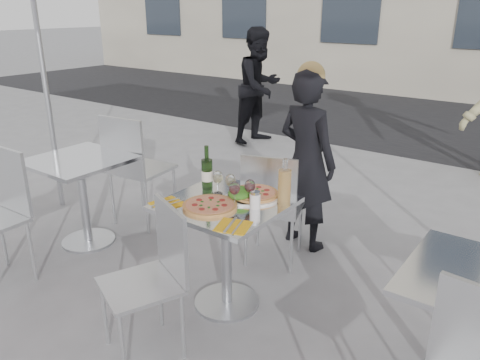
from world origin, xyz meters
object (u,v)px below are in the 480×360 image
Objects in this scene: chair_near at (155,268)px; pedestrian_a at (260,86)px; pizza_far at (255,194)px; carafe at (284,186)px; wineglass_white_a at (218,178)px; wineglass_red_b at (250,187)px; sugar_shaker at (255,200)px; napkin_right at (233,226)px; main_table at (226,232)px; side_table_left at (82,183)px; woman_diner at (307,161)px; pizza_near at (210,205)px; wineglass_white_b at (230,181)px; wine_bottle at (207,172)px; napkin_left at (168,203)px; chair_far at (272,201)px; salad_plate at (240,195)px; wineglass_red_a at (235,189)px; side_chair_lfar at (133,162)px.

chair_near is 4.58m from pedestrian_a.
carafe is (0.21, 0.01, 0.10)m from pizza_far.
wineglass_white_a is 0.26m from wineglass_red_b.
sugar_shaker is 0.29m from napkin_right.
pizza_far reaches higher than main_table.
woman_diner is at bearing 35.74° from side_table_left.
pizza_near is 0.22m from wineglass_white_b.
pizza_far is 1.19× the size of carafe.
napkin_left is (-0.03, -0.35, -0.11)m from wine_bottle.
chair_far is (-0.05, 0.61, 0.00)m from main_table.
salad_plate is 0.97× the size of napkin_right.
napkin_right is (0.05, -0.28, -0.05)m from sugar_shaker.
salad_plate is at bearing -139.33° from pedestrian_a.
woman_diner is 5.05× the size of carafe.
wineglass_red_a is at bearing -139.69° from pedestrian_a.
side_chair_lfar is at bearing -13.80° from chair_far.
napkin_left is (-0.15, -0.32, -0.11)m from wineglass_white_a.
wineglass_red_b is at bearing -145.56° from carafe.
chair_far is 0.63m from wineglass_white_a.
chair_near is 5.60× the size of wineglass_white_a.
sugar_shaker is (0.15, -0.05, 0.02)m from salad_plate.
salad_plate is 1.40× the size of wineglass_red_b.
main_table is at bearing -171.56° from sugar_shaker.
wineglass_red_b is (0.18, -0.54, 0.32)m from chair_far.
pizza_far is at bearing 67.63° from pizza_near.
carafe reaches higher than pizza_far.
chair_near is 5.60× the size of wineglass_white_b.
pizza_far is at bearing 61.77° from main_table.
wine_bottle reaches higher than wineglass_white_a.
woman_diner reaches higher than sugar_shaker.
napkin_right is at bearing 67.85° from chair_near.
sugar_shaker is at bearing -10.48° from wine_bottle.
main_table and side_table_left have the same top height.
wineglass_white_a is at bearing 118.23° from chair_near.
sugar_shaker is at bearing -30.53° from wineglass_red_b.
pedestrian_a reaches higher than carafe.
wineglass_red_a is (-0.12, -0.05, 0.06)m from sugar_shaker.
pedestrian_a reaches higher than wineglass_red_b.
salad_plate is at bearing 157.55° from side_chair_lfar.
chair_near is 0.70m from salad_plate.
pedestrian_a is at bearing 121.12° from main_table.
wineglass_white_a is at bearing -179.85° from salad_plate.
wineglass_white_a is at bearing -179.48° from wineglass_white_b.
side_chair_lfar is 0.63× the size of pedestrian_a.
sugar_shaker is at bearing -17.88° from salad_plate.
pedestrian_a reaches higher than napkin_right.
wineglass_white_b is (1.40, -0.41, 0.25)m from side_chair_lfar.
wineglass_white_b is at bearing 137.74° from wineglass_red_a.
chair_far reaches higher than pizza_near.
wineglass_red_a is (0.32, -0.13, -0.00)m from wine_bottle.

